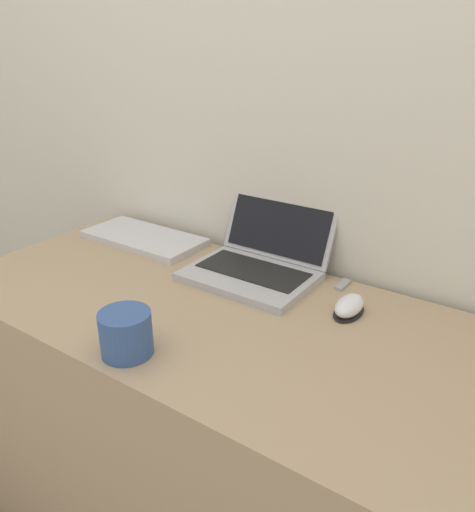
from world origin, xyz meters
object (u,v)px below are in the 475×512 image
(computer_mouse, at_px, (349,307))
(external_keyboard, at_px, (144,238))
(laptop, at_px, (261,253))
(drink_cup, at_px, (126,333))
(usb_stick, at_px, (343,285))

(computer_mouse, xyz_separation_m, external_keyboard, (-0.67, 0.05, -0.01))
(laptop, height_order, drink_cup, laptop)
(computer_mouse, bearing_deg, laptop, 165.56)
(external_keyboard, bearing_deg, laptop, 2.40)
(external_keyboard, bearing_deg, computer_mouse, -4.57)
(laptop, distance_m, usb_stick, 0.22)
(computer_mouse, height_order, external_keyboard, computer_mouse)
(laptop, relative_size, usb_stick, 5.20)
(drink_cup, xyz_separation_m, usb_stick, (0.22, 0.50, -0.04))
(external_keyboard, xyz_separation_m, usb_stick, (0.61, 0.06, -0.01))
(laptop, relative_size, computer_mouse, 3.03)
(drink_cup, xyz_separation_m, external_keyboard, (-0.38, 0.44, -0.04))
(drink_cup, relative_size, usb_stick, 1.66)
(drink_cup, relative_size, computer_mouse, 0.97)
(external_keyboard, height_order, usb_stick, external_keyboard)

